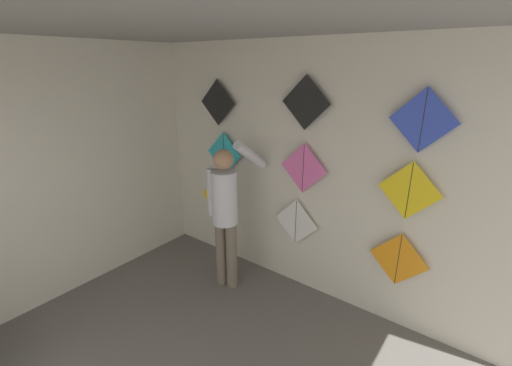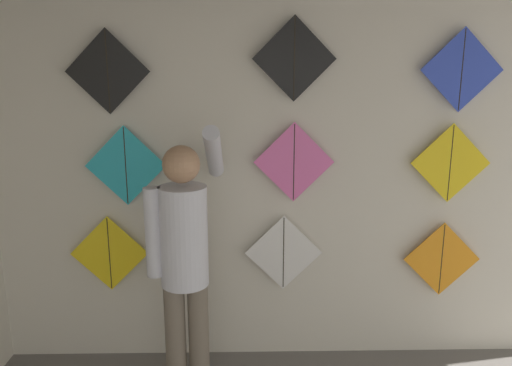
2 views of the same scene
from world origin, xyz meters
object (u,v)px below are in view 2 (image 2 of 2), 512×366
(kite_4, at_px, (294,162))
(kite_3, at_px, (126,166))
(kite_5, at_px, (450,163))
(kite_0, at_px, (109,254))
(kite_8, at_px, (462,70))
(kite_1, at_px, (283,253))
(kite_2, at_px, (442,259))
(shopkeeper, at_px, (185,254))
(kite_6, at_px, (108,72))
(kite_7, at_px, (294,59))

(kite_4, bearing_deg, kite_3, 180.00)
(kite_5, bearing_deg, kite_3, 180.00)
(kite_3, bearing_deg, kite_0, 180.00)
(kite_4, height_order, kite_8, kite_8)
(kite_0, bearing_deg, kite_5, 0.00)
(kite_0, xyz_separation_m, kite_5, (2.38, 0.00, 0.64))
(kite_1, bearing_deg, kite_2, 0.00)
(kite_4, bearing_deg, shopkeeper, -145.83)
(kite_4, relative_size, kite_6, 1.00)
(kite_8, bearing_deg, kite_4, 180.00)
(kite_5, bearing_deg, kite_8, 0.00)
(shopkeeper, distance_m, kite_5, 1.91)
(kite_3, bearing_deg, kite_4, 0.00)
(kite_0, height_order, kite_7, kite_7)
(kite_4, bearing_deg, kite_6, 180.00)
(kite_5, bearing_deg, kite_4, 180.00)
(kite_0, height_order, kite_4, kite_4)
(kite_2, distance_m, kite_5, 0.71)
(kite_1, xyz_separation_m, kite_4, (0.06, 0.00, 0.66))
(kite_0, distance_m, kite_6, 1.26)
(kite_1, bearing_deg, kite_3, 180.00)
(kite_2, bearing_deg, kite_5, 180.00)
(kite_3, relative_size, kite_6, 1.00)
(kite_1, bearing_deg, kite_7, 0.00)
(kite_3, bearing_deg, kite_8, 0.00)
(kite_2, distance_m, kite_3, 2.34)
(kite_2, distance_m, kite_7, 1.78)
(kite_0, bearing_deg, kite_3, 0.00)
(kite_1, bearing_deg, kite_4, 0.00)
(kite_8, bearing_deg, kite_1, 180.00)
(kite_6, bearing_deg, kite_8, 0.00)
(shopkeeper, xyz_separation_m, kite_7, (0.70, 0.48, 1.16))
(kite_4, bearing_deg, kite_5, 0.00)
(kite_0, height_order, kite_5, kite_5)
(kite_1, xyz_separation_m, kite_5, (1.14, 0.00, 0.65))
(kite_0, xyz_separation_m, kite_1, (1.24, 0.00, -0.00))
(kite_1, height_order, kite_5, kite_5)
(kite_1, height_order, kite_4, kite_4)
(kite_6, bearing_deg, kite_3, 0.00)
(kite_6, relative_size, kite_8, 1.00)
(kite_8, bearing_deg, kite_7, 180.00)
(kite_3, bearing_deg, shopkeeper, -47.30)
(kite_6, distance_m, kite_7, 1.22)
(kite_3, bearing_deg, kite_5, 0.00)
(shopkeeper, relative_size, kite_6, 3.24)
(kite_5, xyz_separation_m, kite_6, (-2.31, 0.00, 0.62))
(shopkeeper, height_order, kite_8, kite_8)
(kite_1, relative_size, kite_3, 1.00)
(kite_0, bearing_deg, kite_4, 0.00)
(shopkeeper, bearing_deg, kite_6, 129.11)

